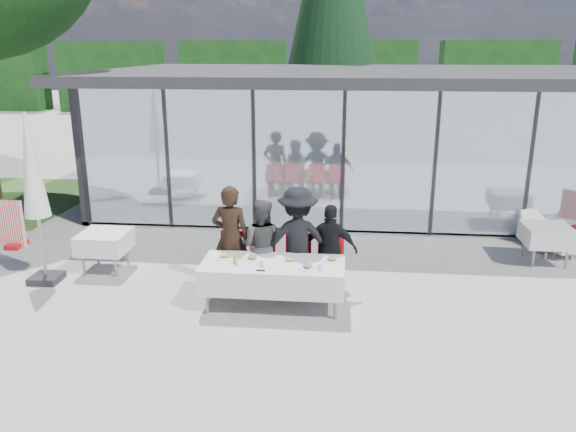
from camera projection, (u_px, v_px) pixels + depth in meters
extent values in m
plane|color=#9E9A96|center=(273.00, 313.00, 8.83)|extent=(90.00, 90.00, 0.00)
cube|color=gray|center=(376.00, 190.00, 16.25)|extent=(14.00, 8.00, 0.10)
cube|color=black|center=(372.00, 119.00, 19.51)|extent=(14.00, 0.20, 3.20)
cube|color=black|center=(141.00, 133.00, 16.46)|extent=(0.20, 8.00, 3.20)
cube|color=silver|center=(389.00, 164.00, 12.02)|extent=(13.60, 0.06, 3.10)
cube|color=#2D2D30|center=(382.00, 74.00, 14.92)|extent=(14.80, 8.80, 0.24)
cube|color=#262628|center=(84.00, 158.00, 12.67)|extent=(0.08, 0.10, 3.10)
cube|color=#262628|center=(168.00, 160.00, 12.48)|extent=(0.08, 0.10, 3.10)
cube|color=#262628|center=(254.00, 162.00, 12.30)|extent=(0.08, 0.10, 3.10)
cube|color=#262628|center=(343.00, 163.00, 12.11)|extent=(0.08, 0.10, 3.10)
cube|color=#262628|center=(435.00, 165.00, 11.92)|extent=(0.08, 0.10, 3.10)
cube|color=#262628|center=(529.00, 167.00, 11.74)|extent=(0.08, 0.10, 3.10)
cube|color=#B90C15|center=(285.00, 186.00, 14.94)|extent=(0.45, 0.45, 0.90)
cube|color=#B90C15|center=(341.00, 183.00, 15.27)|extent=(0.45, 0.45, 0.90)
cube|color=#B90C15|center=(438.00, 190.00, 14.56)|extent=(0.45, 0.45, 0.90)
cube|color=#B90C15|center=(510.00, 186.00, 15.03)|extent=(0.45, 0.45, 0.90)
cube|color=black|center=(112.00, 76.00, 36.21)|extent=(6.50, 2.00, 4.40)
cube|color=black|center=(234.00, 77.00, 35.44)|extent=(6.50, 2.00, 4.40)
cube|color=black|center=(362.00, 78.00, 34.68)|extent=(6.50, 2.00, 4.40)
cube|color=black|center=(495.00, 78.00, 33.91)|extent=(6.50, 2.00, 4.40)
cube|color=silver|center=(273.00, 275.00, 8.90)|extent=(2.26, 0.96, 0.42)
cylinder|color=gray|center=(207.00, 292.00, 8.72)|extent=(0.06, 0.06, 0.71)
cylinder|color=gray|center=(335.00, 298.00, 8.52)|extent=(0.06, 0.06, 0.71)
cylinder|color=gray|center=(217.00, 275.00, 9.38)|extent=(0.06, 0.06, 0.71)
cylinder|color=gray|center=(336.00, 280.00, 9.19)|extent=(0.06, 0.06, 0.71)
imported|color=black|center=(231.00, 238.00, 9.50)|extent=(0.74, 0.74, 1.83)
cube|color=#B90C15|center=(232.00, 263.00, 9.63)|extent=(0.44, 0.44, 0.05)
cube|color=#B90C15|center=(234.00, 246.00, 9.75)|extent=(0.44, 0.04, 0.55)
cylinder|color=#B90C15|center=(220.00, 280.00, 9.55)|extent=(0.04, 0.04, 0.43)
cylinder|color=#B90C15|center=(241.00, 280.00, 9.51)|extent=(0.04, 0.04, 0.43)
cylinder|color=#B90C15|center=(224.00, 272.00, 9.89)|extent=(0.04, 0.04, 0.43)
cylinder|color=#B90C15|center=(244.00, 272.00, 9.85)|extent=(0.04, 0.04, 0.43)
imported|color=#494949|center=(261.00, 245.00, 9.48)|extent=(0.87, 0.87, 1.60)
cube|color=#B90C15|center=(261.00, 264.00, 9.58)|extent=(0.44, 0.44, 0.05)
cube|color=#B90C15|center=(263.00, 247.00, 9.70)|extent=(0.44, 0.04, 0.55)
cylinder|color=#B90C15|center=(249.00, 281.00, 9.50)|extent=(0.04, 0.04, 0.43)
cylinder|color=#B90C15|center=(270.00, 282.00, 9.46)|extent=(0.04, 0.04, 0.43)
cylinder|color=#B90C15|center=(253.00, 273.00, 9.84)|extent=(0.04, 0.04, 0.43)
cylinder|color=#B90C15|center=(273.00, 273.00, 9.80)|extent=(0.04, 0.04, 0.43)
imported|color=black|center=(298.00, 240.00, 9.39)|extent=(1.31, 1.31, 1.83)
cube|color=#B90C15|center=(297.00, 266.00, 9.52)|extent=(0.44, 0.44, 0.05)
cube|color=#B90C15|center=(298.00, 248.00, 9.64)|extent=(0.44, 0.04, 0.55)
cylinder|color=#B90C15|center=(286.00, 282.00, 9.44)|extent=(0.04, 0.04, 0.43)
cylinder|color=#B90C15|center=(307.00, 283.00, 9.40)|extent=(0.04, 0.04, 0.43)
cylinder|color=#B90C15|center=(288.00, 274.00, 9.78)|extent=(0.04, 0.04, 0.43)
cylinder|color=#B90C15|center=(309.00, 275.00, 9.74)|extent=(0.04, 0.04, 0.43)
imported|color=black|center=(331.00, 249.00, 9.38)|extent=(1.03, 1.03, 1.54)
cube|color=#B90C15|center=(330.00, 267.00, 9.47)|extent=(0.44, 0.44, 0.05)
cube|color=#B90C15|center=(331.00, 249.00, 9.59)|extent=(0.44, 0.04, 0.55)
cylinder|color=#B90C15|center=(319.00, 284.00, 9.38)|extent=(0.04, 0.04, 0.43)
cylinder|color=#B90C15|center=(340.00, 284.00, 9.35)|extent=(0.04, 0.04, 0.43)
cylinder|color=#B90C15|center=(320.00, 275.00, 9.73)|extent=(0.04, 0.04, 0.43)
cylinder|color=#B90C15|center=(341.00, 276.00, 9.69)|extent=(0.04, 0.04, 0.43)
cylinder|color=white|center=(224.00, 257.00, 9.05)|extent=(0.29, 0.29, 0.01)
ellipsoid|color=tan|center=(224.00, 255.00, 9.04)|extent=(0.15, 0.15, 0.05)
cylinder|color=white|center=(252.00, 259.00, 8.96)|extent=(0.29, 0.29, 0.01)
ellipsoid|color=#3F5E23|center=(252.00, 257.00, 8.95)|extent=(0.15, 0.15, 0.05)
cylinder|color=white|center=(290.00, 261.00, 8.89)|extent=(0.29, 0.29, 0.01)
ellipsoid|color=tan|center=(290.00, 259.00, 8.88)|extent=(0.15, 0.15, 0.05)
cylinder|color=white|center=(332.00, 261.00, 8.91)|extent=(0.29, 0.29, 0.01)
ellipsoid|color=#3F5E23|center=(332.00, 259.00, 8.90)|extent=(0.15, 0.15, 0.05)
cylinder|color=white|center=(308.00, 268.00, 8.62)|extent=(0.29, 0.29, 0.01)
ellipsoid|color=#3F5E23|center=(308.00, 266.00, 8.61)|extent=(0.15, 0.15, 0.05)
cylinder|color=#81A745|center=(235.00, 259.00, 8.76)|extent=(0.06, 0.06, 0.16)
cylinder|color=silver|center=(262.00, 264.00, 8.67)|extent=(0.07, 0.07, 0.10)
cylinder|color=silver|center=(320.00, 267.00, 8.54)|extent=(0.07, 0.07, 0.10)
cube|color=black|center=(261.00, 270.00, 8.52)|extent=(0.14, 0.03, 0.01)
cube|color=silver|center=(105.00, 242.00, 10.37)|extent=(0.86, 0.86, 0.36)
cylinder|color=gray|center=(83.00, 257.00, 10.17)|extent=(0.05, 0.05, 0.72)
cylinder|color=gray|center=(115.00, 258.00, 10.11)|extent=(0.05, 0.05, 0.72)
cylinder|color=gray|center=(97.00, 246.00, 10.74)|extent=(0.05, 0.05, 0.72)
cylinder|color=gray|center=(127.00, 247.00, 10.68)|extent=(0.05, 0.05, 0.72)
cube|color=silver|center=(547.00, 235.00, 10.73)|extent=(0.86, 0.86, 0.36)
cylinder|color=gray|center=(534.00, 250.00, 10.53)|extent=(0.05, 0.05, 0.72)
cylinder|color=gray|center=(568.00, 251.00, 10.48)|extent=(0.05, 0.05, 0.72)
cylinder|color=gray|center=(525.00, 239.00, 11.11)|extent=(0.05, 0.05, 0.72)
cylinder|color=gray|center=(556.00, 240.00, 11.05)|extent=(0.05, 0.05, 0.72)
cylinder|color=#B90C15|center=(571.00, 236.00, 11.75)|extent=(0.04, 0.04, 0.43)
cube|color=black|center=(46.00, 278.00, 10.00)|extent=(0.50, 0.50, 0.12)
cylinder|color=gray|center=(37.00, 209.00, 9.63)|extent=(0.06, 0.06, 2.70)
cone|color=silver|center=(31.00, 165.00, 9.41)|extent=(0.44, 0.44, 1.78)
cube|color=#B90C15|center=(17.00, 245.00, 11.72)|extent=(0.30, 0.45, 0.10)
cube|color=white|center=(550.00, 242.00, 11.51)|extent=(1.08, 1.43, 0.08)
cube|color=white|center=(532.00, 222.00, 11.93)|extent=(0.66, 0.49, 0.54)
cylinder|color=white|center=(546.00, 256.00, 11.04)|extent=(0.04, 0.04, 0.14)
cylinder|color=white|center=(572.00, 257.00, 10.99)|extent=(0.04, 0.04, 0.14)
cylinder|color=white|center=(528.00, 238.00, 12.09)|extent=(0.04, 0.04, 0.14)
cylinder|color=white|center=(552.00, 238.00, 12.04)|extent=(0.04, 0.04, 0.14)
cylinder|color=#382316|center=(330.00, 131.00, 20.88)|extent=(0.44, 0.44, 2.00)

